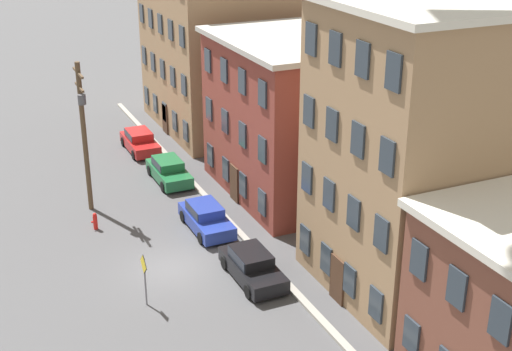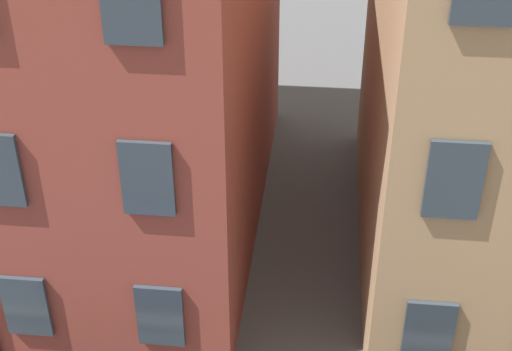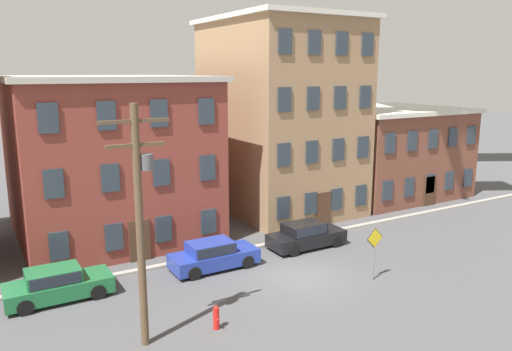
% 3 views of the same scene
% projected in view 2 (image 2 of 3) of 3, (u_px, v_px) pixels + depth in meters
% --- Properties ---
extents(apartment_midblock, '(11.00, 12.22, 9.47)m').
position_uv_depth(apartment_midblock, '(44.00, 36.00, 17.13)').
color(apartment_midblock, brown).
rests_on(apartment_midblock, ground_plane).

